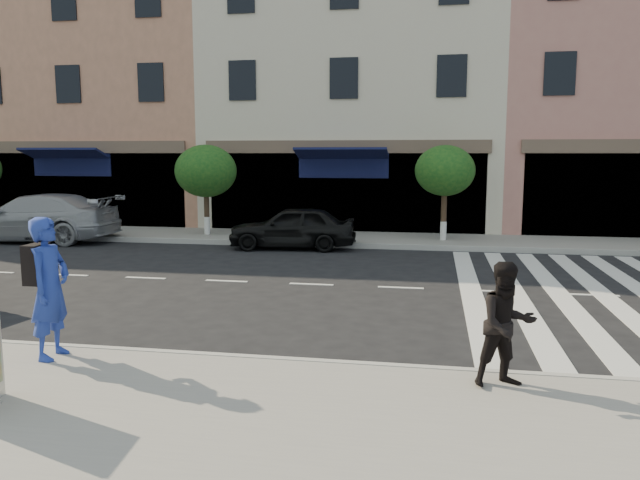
{
  "coord_description": "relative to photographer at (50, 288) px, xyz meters",
  "views": [
    {
      "loc": [
        2.65,
        -9.5,
        2.94
      ],
      "look_at": [
        0.69,
        1.31,
        1.4
      ],
      "focal_mm": 35.0,
      "sensor_mm": 36.0,
      "label": 1
    }
  ],
  "objects": [
    {
      "name": "street_tree_wb",
      "position": [
        -2.55,
        12.8,
        1.19
      ],
      "size": [
        2.1,
        2.1,
        3.06
      ],
      "color": "#473323",
      "rests_on": "sidewalk_far"
    },
    {
      "name": "walker",
      "position": [
        6.0,
        0.0,
        -0.21
      ],
      "size": [
        0.9,
        0.8,
        1.52
      ],
      "primitive_type": "imported",
      "rotation": [
        0.0,
        0.0,
        0.37
      ],
      "color": "black",
      "rests_on": "sidewalk_near"
    },
    {
      "name": "building_centre",
      "position": [
        1.95,
        19.0,
        4.38
      ],
      "size": [
        11.0,
        9.0,
        11.0
      ],
      "primitive_type": "cube",
      "color": "beige",
      "rests_on": "ground"
    },
    {
      "name": "car_far_mid",
      "position": [
        0.85,
        11.1,
        -0.46
      ],
      "size": [
        4.02,
        1.92,
        1.33
      ],
      "primitive_type": "imported",
      "rotation": [
        0.0,
        0.0,
        -1.48
      ],
      "color": "black",
      "rests_on": "ground"
    },
    {
      "name": "sidewalk_near",
      "position": [
        2.45,
        -1.75,
        -1.05
      ],
      "size": [
        60.0,
        4.5,
        0.15
      ],
      "primitive_type": "cube",
      "color": "gray",
      "rests_on": "ground"
    },
    {
      "name": "ground",
      "position": [
        2.45,
        2.0,
        -1.12
      ],
      "size": [
        120.0,
        120.0,
        0.0
      ],
      "primitive_type": "plane",
      "color": "black",
      "rests_on": "ground"
    },
    {
      "name": "photographer",
      "position": [
        0.0,
        0.0,
        0.0
      ],
      "size": [
        0.48,
        0.72,
        1.94
      ],
      "primitive_type": "imported",
      "rotation": [
        0.0,
        0.0,
        1.59
      ],
      "color": "#203696",
      "rests_on": "sidewalk_near"
    },
    {
      "name": "car_far_left",
      "position": [
        -7.89,
        11.1,
        -0.33
      ],
      "size": [
        5.55,
        2.42,
        1.59
      ],
      "primitive_type": "imported",
      "rotation": [
        0.0,
        0.0,
        -1.53
      ],
      "color": "#9D9EA2",
      "rests_on": "ground"
    },
    {
      "name": "sidewalk_far",
      "position": [
        2.45,
        13.0,
        -1.05
      ],
      "size": [
        60.0,
        3.0,
        0.15
      ],
      "primitive_type": "cube",
      "color": "gray",
      "rests_on": "ground"
    },
    {
      "name": "building_west_mid",
      "position": [
        -8.55,
        19.0,
        5.88
      ],
      "size": [
        10.0,
        9.0,
        14.0
      ],
      "primitive_type": "cube",
      "color": "tan",
      "rests_on": "ground"
    },
    {
      "name": "street_tree_c",
      "position": [
        5.45,
        12.8,
        1.24
      ],
      "size": [
        1.9,
        1.9,
        3.04
      ],
      "color": "#473323",
      "rests_on": "sidewalk_far"
    }
  ]
}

